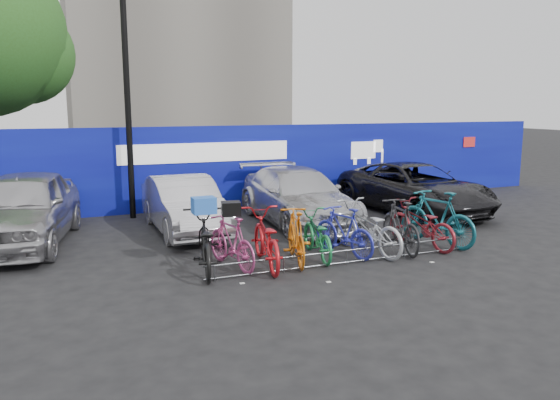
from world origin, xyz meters
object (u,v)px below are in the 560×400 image
car_1 (184,205)px  bike_7 (401,225)px  car_2 (298,196)px  bike_5 (344,231)px  lamppost (127,94)px  bike_2 (265,239)px  bike_6 (367,228)px  bike_1 (231,242)px  car_3 (415,188)px  bike_rack (347,256)px  bike_8 (421,224)px  bike_9 (437,218)px  bike_0 (205,243)px  bike_4 (317,235)px  bike_3 (296,236)px  car_0 (22,208)px

car_1 → bike_7: car_1 is taller
car_2 → bike_5: 3.20m
lamppost → car_1: (0.94, -2.14, -2.62)m
bike_2 → bike_6: (2.25, 0.08, 0.00)m
car_1 → bike_1: 3.23m
car_3 → bike_5: car_3 is taller
bike_rack → car_3: bearing=41.6°
bike_8 → bike_9: bearing=176.3°
bike_0 → bike_4: 2.28m
bike_4 → bike_9: size_ratio=0.89×
car_3 → bike_3: 6.11m
bike_6 → bike_8: (1.32, -0.01, -0.03)m
bike_4 → bike_9: (2.86, -0.07, 0.13)m
bike_3 → bike_8: bearing=-164.4°
car_1 → bike_0: bearing=-97.0°
car_3 → bike_1: (-6.37, -3.16, -0.19)m
bike_5 → bike_4: bearing=-20.7°
bike_0 → bike_7: (4.12, -0.15, 0.00)m
bike_1 → bike_8: 4.18m
bike_9 → bike_rack: bearing=-0.6°
bike_0 → bike_8: bearing=-169.6°
bike_2 → bike_7: 2.99m
lamppost → bike_5: size_ratio=3.65×
car_0 → car_1: bearing=9.1°
car_1 → bike_5: bearing=-53.4°
car_1 → car_3: bearing=-1.5°
car_3 → bike_6: size_ratio=2.45×
bike_6 → bike_3: bearing=-7.5°
lamppost → bike_6: 7.27m
bike_2 → bike_5: bearing=-167.5°
bike_0 → bike_4: bearing=-167.7°
bike_3 → car_1: bearing=-52.9°
bike_1 → bike_3: bearing=161.0°
bike_rack → bike_3: (-0.85, 0.49, 0.37)m
car_0 → car_3: size_ratio=0.95×
bike_6 → bike_9: bearing=170.9°
bike_2 → car_0: bearing=-30.8°
bike_4 → bike_1: bearing=9.5°
bike_0 → bike_1: 0.52m
lamppost → bike_7: size_ratio=3.37×
car_1 → car_3: (6.55, -0.06, 0.04)m
bike_5 → lamppost: bearing=-72.1°
car_0 → bike_5: size_ratio=2.82×
bike_0 → bike_3: (1.76, -0.12, -0.01)m
bike_5 → bike_9: (2.28, -0.01, 0.10)m
car_3 → bike_7: bearing=-134.8°
bike_7 → bike_6: bearing=2.5°
car_2 → bike_9: 3.69m
bike_4 → bike_rack: bearing=125.3°
bike_8 → bike_6: bearing=-9.0°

